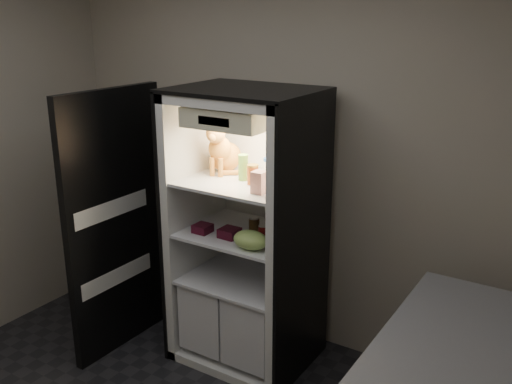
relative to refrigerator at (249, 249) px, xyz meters
The scene contains 16 objects.
room_shell 1.61m from the refrigerator, 90.00° to the right, with size 3.60×3.60×3.60m.
refrigerator is the anchor object (origin of this frame).
fridge_door 0.93m from the refrigerator, 156.58° to the right, with size 0.08×0.87×1.85m.
tabby_cat 0.68m from the refrigerator, behind, with size 0.34×0.37×0.38m.
parmesan_shaker 0.58m from the refrigerator, 94.87° to the right, with size 0.06×0.06×0.17m.
mayo_tub 0.58m from the refrigerator, 49.50° to the left, with size 0.09×0.09×0.12m.
salsa_jar 0.58m from the refrigerator, 45.05° to the right, with size 0.07×0.07×0.13m.
pepper_jar 0.68m from the refrigerator, 11.20° to the left, with size 0.13×0.13×0.22m.
cream_carton 0.65m from the refrigerator, 45.27° to the right, with size 0.08×0.08×0.13m, color silver.
soda_can_a 0.26m from the refrigerator, 22.01° to the left, with size 0.07×0.07×0.12m.
soda_can_b 0.36m from the refrigerator, ahead, with size 0.06×0.06×0.12m.
soda_can_c 0.33m from the refrigerator, 35.80° to the right, with size 0.06×0.06×0.11m.
condiment_jar 0.21m from the refrigerator, 13.93° to the right, with size 0.07×0.07×0.10m.
grape_bag 0.39m from the refrigerator, 54.73° to the right, with size 0.23×0.17×0.11m, color #A3D262.
berry_box_left 0.35m from the refrigerator, 135.38° to the right, with size 0.11×0.11×0.05m, color #500D22.
berry_box_right 0.26m from the refrigerator, 96.50° to the right, with size 0.12×0.12×0.06m, color #500D22.
Camera 1 is at (1.94, -1.58, 2.33)m, focal length 40.00 mm.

